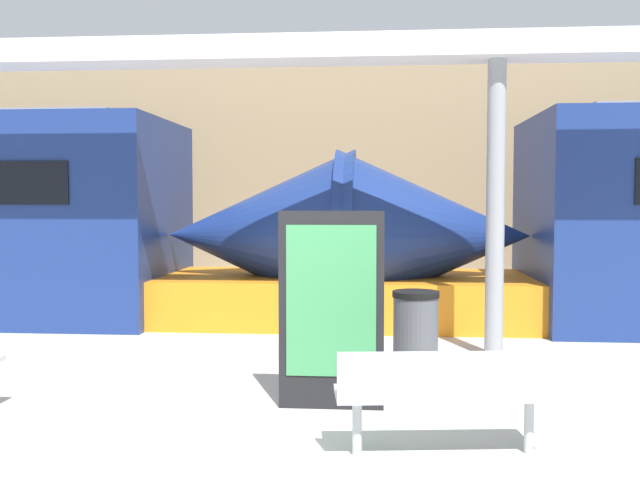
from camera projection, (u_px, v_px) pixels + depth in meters
name	position (u px, v px, depth m)	size (l,w,h in m)	color
station_wall	(342.00, 170.00, 14.93)	(56.00, 0.20, 5.00)	#9E8460
bench_near	(446.00, 389.00, 5.09)	(1.62, 0.62, 0.80)	#ADB2B7
trash_bin	(416.00, 337.00, 7.20)	(0.47, 0.47, 0.93)	#4C4F54
poster_board	(331.00, 309.00, 6.27)	(0.93, 0.07, 1.76)	black
support_column_near	(495.00, 210.00, 8.34)	(0.22, 0.22, 3.49)	gray
canopy_beam	(498.00, 47.00, 8.23)	(28.00, 0.60, 0.28)	silver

